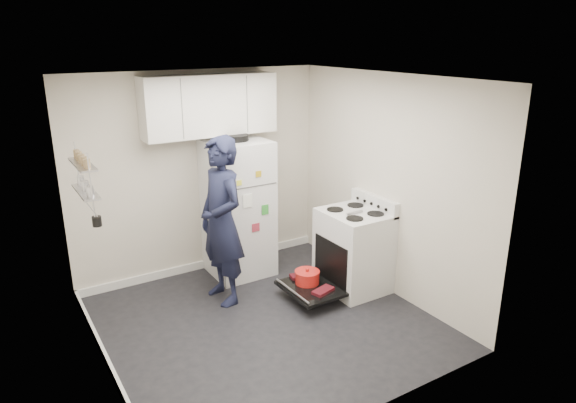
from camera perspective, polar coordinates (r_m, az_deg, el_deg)
room at (r=5.03m, az=-3.17°, el=-1.36°), size 3.21×3.21×2.51m
electric_range at (r=6.07m, az=7.19°, el=-5.50°), size 0.66×0.76×1.10m
open_oven_door at (r=5.90m, az=2.35°, el=-9.06°), size 0.55×0.71×0.22m
refrigerator at (r=6.33m, az=-5.56°, el=-0.72°), size 0.72×0.74×1.76m
upper_cabinets at (r=6.11m, az=-8.69°, el=10.54°), size 1.60×0.33×0.70m
wall_shelf_rack at (r=4.84m, az=-21.67°, el=2.42°), size 0.14×0.60×0.61m
person at (r=5.64m, az=-7.40°, el=-2.20°), size 0.51×0.72×1.88m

